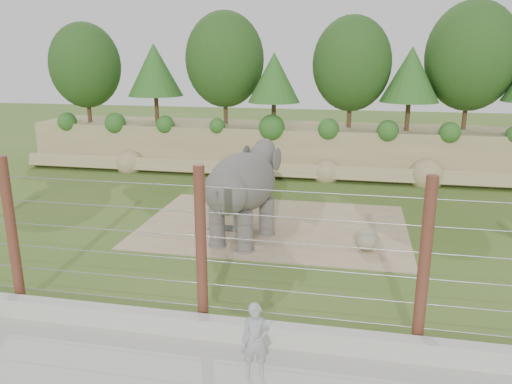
% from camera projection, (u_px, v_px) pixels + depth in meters
% --- Properties ---
extents(ground, '(90.00, 90.00, 0.00)m').
position_uv_depth(ground, '(244.00, 255.00, 16.45)').
color(ground, '#41651D').
rests_on(ground, ground).
extents(back_embankment, '(30.00, 5.52, 8.77)m').
position_uv_depth(back_embankment, '(305.00, 100.00, 27.25)').
color(back_embankment, '#9A865C').
rests_on(back_embankment, ground).
extents(dirt_patch, '(10.00, 7.00, 0.02)m').
position_uv_depth(dirt_patch, '(274.00, 226.00, 19.18)').
color(dirt_patch, tan).
rests_on(dirt_patch, ground).
extents(drain_grate, '(1.00, 0.60, 0.03)m').
position_uv_depth(drain_grate, '(222.00, 228.00, 18.88)').
color(drain_grate, '#262628').
rests_on(drain_grate, dirt_patch).
extents(elephant, '(2.69, 4.36, 3.28)m').
position_uv_depth(elephant, '(242.00, 196.00, 17.25)').
color(elephant, '#5E5854').
rests_on(elephant, ground).
extents(stone_ball, '(0.76, 0.76, 0.76)m').
position_uv_depth(stone_ball, '(366.00, 239.00, 16.69)').
color(stone_ball, gray).
rests_on(stone_ball, dirt_patch).
extents(retaining_wall, '(26.00, 0.35, 0.50)m').
position_uv_depth(retaining_wall, '(197.00, 326.00, 11.66)').
color(retaining_wall, beige).
rests_on(retaining_wall, ground).
extents(barrier_fence, '(20.26, 0.26, 4.00)m').
position_uv_depth(barrier_fence, '(201.00, 248.00, 11.66)').
color(barrier_fence, '#55291D').
rests_on(barrier_fence, ground).
extents(zookeeper, '(0.64, 0.48, 1.59)m').
position_uv_depth(zookeeper, '(255.00, 340.00, 10.09)').
color(zookeeper, silver).
rests_on(zookeeper, walkway).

